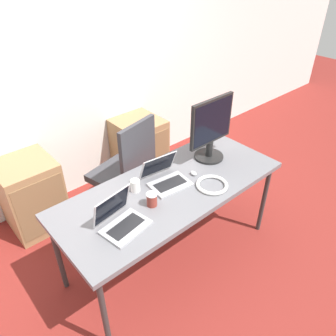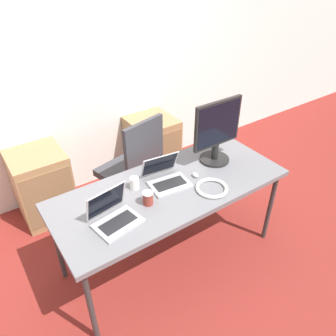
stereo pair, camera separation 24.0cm
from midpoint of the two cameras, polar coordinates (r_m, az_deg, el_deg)
ground_plane at (r=3.05m, az=-1.84°, el=-14.89°), size 14.00×14.00×0.00m
wall_back at (r=3.41m, az=-18.82°, el=15.44°), size 10.00×0.05×2.60m
desk at (r=2.54m, az=-2.14°, el=-4.18°), size 1.84×0.77×0.78m
office_chair at (r=3.23m, az=-9.59°, el=-2.23°), size 0.58×0.61×1.08m
cabinet_left at (r=3.39m, az=-24.55°, el=-4.38°), size 0.49×0.51×0.71m
cabinet_right at (r=3.81m, az=-6.79°, el=3.30°), size 0.49×0.51×0.71m
laptop_left at (r=2.20m, az=-11.33°, el=-8.98°), size 0.33×0.31×0.23m
laptop_right at (r=2.52m, az=-3.11°, el=-1.82°), size 0.33×0.33×0.22m
monitor at (r=2.72m, az=4.98°, el=6.63°), size 0.45×0.25×0.54m
mouse at (r=2.62m, az=1.86°, el=-1.01°), size 0.04×0.06×0.03m
coffee_cup_white at (r=2.46m, az=-8.51°, el=-3.15°), size 0.07×0.07×0.09m
coffee_cup_brown at (r=2.32m, az=-5.82°, el=-5.59°), size 0.08×0.08×0.10m
cable_coil at (r=2.51m, az=4.96°, el=-3.03°), size 0.25×0.25×0.03m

